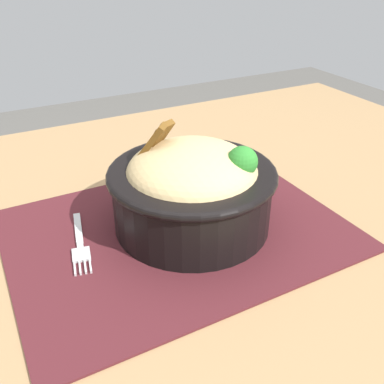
# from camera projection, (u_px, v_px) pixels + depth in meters

# --- Properties ---
(table) EXTENTS (1.33, 0.88, 0.78)m
(table) POSITION_uv_depth(u_px,v_px,m) (170.00, 258.00, 0.64)
(table) COLOR #99754C
(table) RESTS_ON ground_plane
(placemat) EXTENTS (0.44, 0.34, 0.00)m
(placemat) POSITION_uv_depth(u_px,v_px,m) (177.00, 230.00, 0.58)
(placemat) COLOR #47191E
(placemat) RESTS_ON table
(bowl) EXTENTS (0.22, 0.22, 0.14)m
(bowl) POSITION_uv_depth(u_px,v_px,m) (192.00, 186.00, 0.57)
(bowl) COLOR black
(bowl) RESTS_ON placemat
(fork) EXTENTS (0.04, 0.13, 0.00)m
(fork) POSITION_uv_depth(u_px,v_px,m) (80.00, 244.00, 0.55)
(fork) COLOR #B7B7B7
(fork) RESTS_ON placemat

